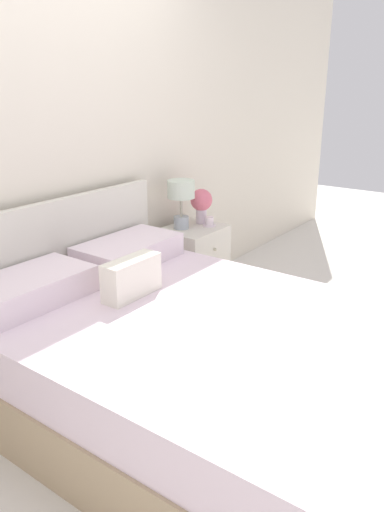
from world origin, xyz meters
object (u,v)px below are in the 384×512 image
bed (195,363)px  nightstand (193,265)px  teacup (210,222)px  table_lamp (181,195)px  flower_vase (202,202)px

bed → nightstand: 1.37m
nightstand → teacup: size_ratio=6.06×
bed → nightstand: (1.10, 0.81, 0.00)m
nightstand → table_lamp: size_ratio=1.68×
nightstand → teacup: bearing=-33.9°
table_lamp → teacup: (0.17, -0.13, -0.21)m
nightstand → flower_vase: flower_vase is taller
table_lamp → nightstand: bearing=-41.0°
table_lamp → flower_vase: 0.23m
bed → flower_vase: bed is taller
table_lamp → teacup: 0.30m
teacup → nightstand: bearing=146.1°
teacup → bed: bearing=-148.4°
nightstand → table_lamp: table_lamp is taller
bed → flower_vase: (1.24, 0.84, 0.46)m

